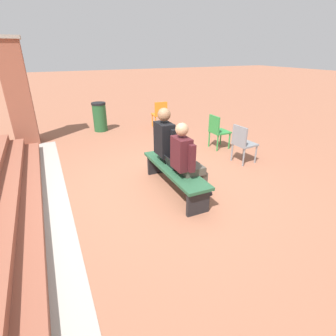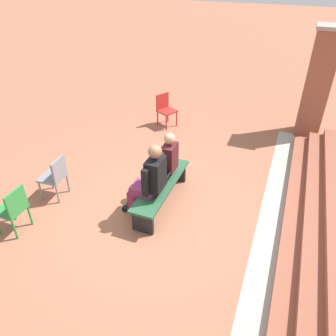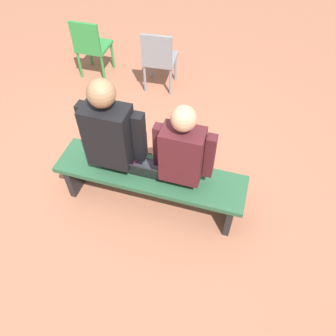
# 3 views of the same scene
# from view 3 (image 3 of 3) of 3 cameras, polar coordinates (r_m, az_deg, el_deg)

# --- Properties ---
(ground_plane) EXTENTS (60.00, 60.00, 0.00)m
(ground_plane) POSITION_cam_3_polar(r_m,az_deg,el_deg) (3.41, -6.49, -6.10)
(ground_plane) COLOR #9E6047
(bench) EXTENTS (1.80, 0.44, 0.45)m
(bench) POSITION_cam_3_polar(r_m,az_deg,el_deg) (3.13, -3.11, -1.91)
(bench) COLOR #285638
(bench) RESTS_ON ground
(person_student) EXTENTS (0.52, 0.66, 1.31)m
(person_student) POSITION_cam_3_polar(r_m,az_deg,el_deg) (2.85, 2.93, 2.12)
(person_student) COLOR #4C473D
(person_student) RESTS_ON ground
(person_adult) EXTENTS (0.58, 0.74, 1.41)m
(person_adult) POSITION_cam_3_polar(r_m,az_deg,el_deg) (2.98, -9.06, 5.30)
(person_adult) COLOR #7F2D5B
(person_adult) RESTS_ON ground
(laptop) EXTENTS (0.32, 0.29, 0.21)m
(laptop) POSITION_cam_3_polar(r_m,az_deg,el_deg) (3.01, -3.64, -0.25)
(laptop) COLOR black
(laptop) RESTS_ON bench
(plastic_chair_mid_courtyard) EXTENTS (0.45, 0.45, 0.84)m
(plastic_chair_mid_courtyard) POSITION_cam_3_polar(r_m,az_deg,el_deg) (4.56, -1.61, 18.67)
(plastic_chair_mid_courtyard) COLOR gray
(plastic_chair_mid_courtyard) RESTS_ON ground
(plastic_chair_far_right) EXTENTS (0.43, 0.43, 0.84)m
(plastic_chair_far_right) POSITION_cam_3_polar(r_m,az_deg,el_deg) (4.96, -13.29, 20.16)
(plastic_chair_far_right) COLOR #2D893D
(plastic_chair_far_right) RESTS_ON ground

